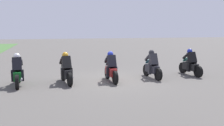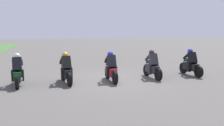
% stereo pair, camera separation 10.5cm
% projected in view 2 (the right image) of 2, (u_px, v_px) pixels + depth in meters
% --- Properties ---
extents(ground_plane, '(120.00, 120.00, 0.00)m').
position_uv_depth(ground_plane, '(111.00, 80.00, 12.09)').
color(ground_plane, '#534F4B').
extents(rider_lane_a, '(2.04, 0.55, 1.51)m').
position_uv_depth(rider_lane_a, '(191.00, 64.00, 13.23)').
color(rider_lane_a, black).
rests_on(rider_lane_a, ground_plane).
extents(rider_lane_b, '(2.04, 0.54, 1.51)m').
position_uv_depth(rider_lane_b, '(152.00, 67.00, 12.46)').
color(rider_lane_b, black).
rests_on(rider_lane_b, ground_plane).
extents(rider_lane_c, '(2.04, 0.54, 1.51)m').
position_uv_depth(rider_lane_c, '(111.00, 69.00, 11.69)').
color(rider_lane_c, black).
rests_on(rider_lane_c, ground_plane).
extents(rider_lane_d, '(2.04, 0.59, 1.51)m').
position_uv_depth(rider_lane_d, '(66.00, 70.00, 11.28)').
color(rider_lane_d, black).
rests_on(rider_lane_d, ground_plane).
extents(rider_lane_e, '(2.04, 0.55, 1.51)m').
position_uv_depth(rider_lane_e, '(18.00, 72.00, 10.77)').
color(rider_lane_e, black).
rests_on(rider_lane_e, ground_plane).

